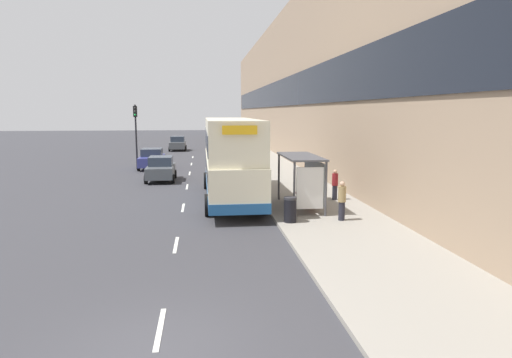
# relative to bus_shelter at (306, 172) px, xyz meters

# --- Properties ---
(ground_plane) EXTENTS (220.00, 220.00, 0.00)m
(ground_plane) POSITION_rel_bus_shelter_xyz_m (-5.77, -12.10, -1.88)
(ground_plane) COLOR #38383D
(pavement) EXTENTS (5.00, 93.00, 0.14)m
(pavement) POSITION_rel_bus_shelter_xyz_m (0.73, 26.40, -1.81)
(pavement) COLOR gray
(pavement) RESTS_ON ground_plane
(terrace_facade) EXTENTS (3.10, 93.00, 14.56)m
(terrace_facade) POSITION_rel_bus_shelter_xyz_m (4.72, 26.40, 5.40)
(terrace_facade) COLOR #9E846B
(terrace_facade) RESTS_ON ground_plane
(lane_mark_0) EXTENTS (0.12, 2.00, 0.01)m
(lane_mark_0) POSITION_rel_bus_shelter_xyz_m (-5.77, -11.19, -1.87)
(lane_mark_0) COLOR silver
(lane_mark_0) RESTS_ON ground_plane
(lane_mark_1) EXTENTS (0.12, 2.00, 0.01)m
(lane_mark_1) POSITION_rel_bus_shelter_xyz_m (-5.77, -4.85, -1.87)
(lane_mark_1) COLOR silver
(lane_mark_1) RESTS_ON ground_plane
(lane_mark_2) EXTENTS (0.12, 2.00, 0.01)m
(lane_mark_2) POSITION_rel_bus_shelter_xyz_m (-5.77, 1.50, -1.87)
(lane_mark_2) COLOR silver
(lane_mark_2) RESTS_ON ground_plane
(lane_mark_3) EXTENTS (0.12, 2.00, 0.01)m
(lane_mark_3) POSITION_rel_bus_shelter_xyz_m (-5.77, 7.84, -1.87)
(lane_mark_3) COLOR silver
(lane_mark_3) RESTS_ON ground_plane
(lane_mark_4) EXTENTS (0.12, 2.00, 0.01)m
(lane_mark_4) POSITION_rel_bus_shelter_xyz_m (-5.77, 14.19, -1.87)
(lane_mark_4) COLOR silver
(lane_mark_4) RESTS_ON ground_plane
(lane_mark_5) EXTENTS (0.12, 2.00, 0.01)m
(lane_mark_5) POSITION_rel_bus_shelter_xyz_m (-5.77, 20.53, -1.87)
(lane_mark_5) COLOR silver
(lane_mark_5) RESTS_ON ground_plane
(lane_mark_6) EXTENTS (0.12, 2.00, 0.01)m
(lane_mark_6) POSITION_rel_bus_shelter_xyz_m (-5.77, 26.88, -1.87)
(lane_mark_6) COLOR silver
(lane_mark_6) RESTS_ON ground_plane
(bus_shelter) EXTENTS (1.60, 4.20, 2.48)m
(bus_shelter) POSITION_rel_bus_shelter_xyz_m (0.00, 0.00, 0.00)
(bus_shelter) COLOR #4C4C51
(bus_shelter) RESTS_ON ground_plane
(double_decker_bus_near) EXTENTS (2.85, 11.53, 4.30)m
(double_decker_bus_near) POSITION_rel_bus_shelter_xyz_m (-3.30, 3.15, 0.41)
(double_decker_bus_near) COLOR beige
(double_decker_bus_near) RESTS_ON ground_plane
(car_0) EXTENTS (1.95, 3.85, 1.65)m
(car_0) POSITION_rel_bus_shelter_xyz_m (-7.61, 10.64, -1.05)
(car_0) COLOR #4C5156
(car_0) RESTS_ON ground_plane
(car_1) EXTENTS (2.04, 4.38, 1.66)m
(car_1) POSITION_rel_bus_shelter_xyz_m (-8.93, 17.59, -1.05)
(car_1) COLOR navy
(car_1) RESTS_ON ground_plane
(car_2) EXTENTS (2.03, 3.87, 1.74)m
(car_2) POSITION_rel_bus_shelter_xyz_m (-7.73, 35.30, -1.02)
(car_2) COLOR #4C5156
(car_2) RESTS_ON ground_plane
(pedestrian_at_shelter) EXTENTS (0.33, 0.33, 1.66)m
(pedestrian_at_shelter) POSITION_rel_bus_shelter_xyz_m (0.99, -2.49, -0.89)
(pedestrian_at_shelter) COLOR #23232D
(pedestrian_at_shelter) RESTS_ON ground_plane
(pedestrian_1) EXTENTS (0.31, 0.31, 1.57)m
(pedestrian_1) POSITION_rel_bus_shelter_xyz_m (2.01, 1.96, -0.93)
(pedestrian_1) COLOR #23232D
(pedestrian_1) RESTS_ON ground_plane
(litter_bin) EXTENTS (0.55, 0.55, 1.05)m
(litter_bin) POSITION_rel_bus_shelter_xyz_m (-1.22, -2.55, -1.21)
(litter_bin) COLOR black
(litter_bin) RESTS_ON ground_plane
(traffic_light_far_kerb) EXTENTS (0.30, 0.32, 5.24)m
(traffic_light_far_kerb) POSITION_rel_bus_shelter_xyz_m (-10.17, 17.80, 1.63)
(traffic_light_far_kerb) COLOR black
(traffic_light_far_kerb) RESTS_ON ground_plane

